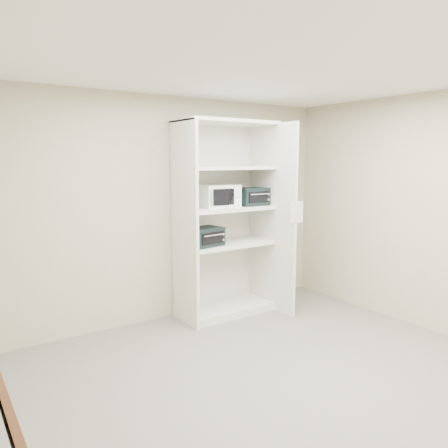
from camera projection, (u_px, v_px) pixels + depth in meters
floor at (276, 381)px, 3.88m from camera, size 4.50×4.00×0.01m
ceiling at (282, 65)px, 3.49m from camera, size 4.50×4.00×0.01m
wall_back at (170, 209)px, 5.32m from camera, size 4.50×0.02×2.70m
wall_right at (429, 213)px, 4.93m from camera, size 0.02×4.00×2.70m
shelving_unit at (229, 225)px, 5.48m from camera, size 1.24×0.92×2.42m
microwave at (218, 196)px, 5.38m from camera, size 0.48×0.38×0.27m
toaster_oven_upper at (251, 197)px, 5.58m from camera, size 0.40×0.30×0.22m
toaster_oven_lower at (205, 237)px, 5.25m from camera, size 0.44×0.35×0.22m
paper_sign at (297, 212)px, 5.25m from camera, size 0.20×0.01×0.25m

